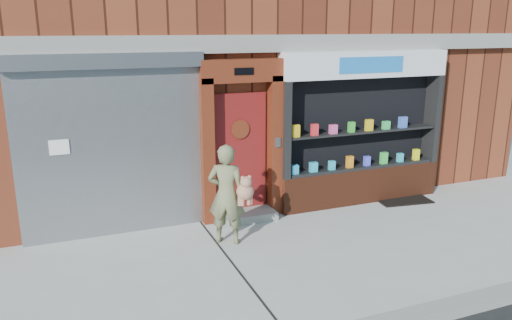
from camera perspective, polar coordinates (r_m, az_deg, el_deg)
ground at (r=8.13m, az=8.10°, el=-10.15°), size 80.00×80.00×0.00m
curb at (r=6.56m, az=17.85°, el=-16.73°), size 60.00×0.30×0.12m
building at (r=12.91m, az=-5.10°, el=17.42°), size 12.00×8.16×8.00m
shutter_bay at (r=8.48m, az=-16.27°, el=2.72°), size 3.10×0.30×3.04m
red_door_bay at (r=8.96m, az=-1.66°, el=2.23°), size 1.52×0.58×2.90m
pharmacy_bay at (r=10.05m, az=11.94°, el=2.82°), size 3.50×0.41×3.00m
woman at (r=8.03m, az=-3.24°, el=-3.91°), size 0.77×0.65×1.65m
doormat at (r=10.71m, az=16.28°, el=-4.28°), size 1.17×0.89×0.03m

